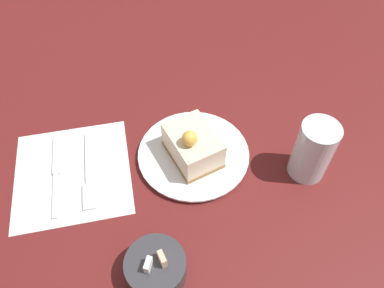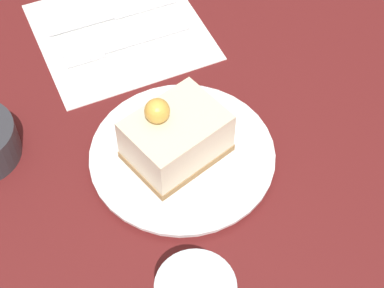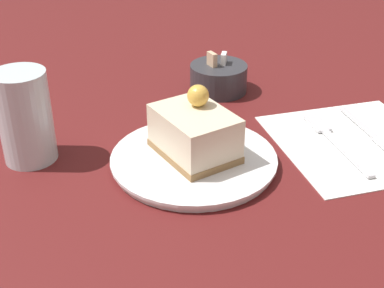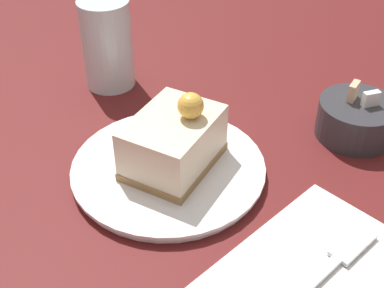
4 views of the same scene
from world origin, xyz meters
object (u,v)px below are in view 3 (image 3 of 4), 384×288
Objects in this scene: plate at (194,160)px; sugar_bowl at (218,78)px; knife at (383,143)px; drinking_glass at (25,117)px; fork at (332,138)px; cake_slice at (195,132)px.

plate is 0.24m from sugar_bowl.
knife is at bearing -2.76° from plate.
fork is at bearing -6.42° from drinking_glass.
cake_slice reaches higher than sugar_bowl.
drinking_glass is at bearing 162.72° from plate.
knife is 1.53× the size of drinking_glass.
knife is at bearing -53.46° from sugar_bowl.
drinking_glass is at bearing -152.70° from sugar_bowl.
cake_slice is at bearing 173.46° from knife.
fork is (0.20, 0.01, -0.04)m from cake_slice.
cake_slice is at bearing -15.37° from drinking_glass.
plate is 0.22m from drinking_glass.
plate is at bearing 174.96° from knife.
cake_slice is (0.00, 0.01, 0.04)m from plate.
sugar_bowl is at bearing 27.30° from drinking_glass.
drinking_glass reaches higher than fork.
fork is at bearing 5.10° from plate.
plate is 1.15× the size of knife.
sugar_bowl reaches higher than plate.
sugar_bowl is at bearing 116.48° from fork.
knife is 0.48m from drinking_glass.
sugar_bowl reaches higher than fork.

